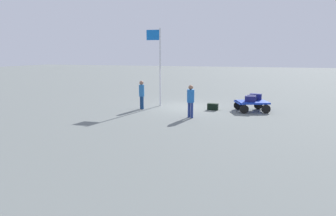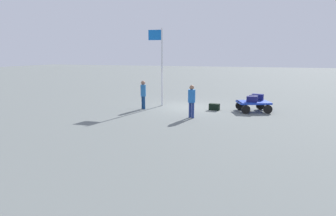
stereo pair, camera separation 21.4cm
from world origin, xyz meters
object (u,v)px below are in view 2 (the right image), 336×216
(worker_lead, at_px, (192,99))
(flagpole, at_px, (160,60))
(suitcase_grey, at_px, (254,98))
(suitcase_maroon, at_px, (258,97))
(suitcase_olive, at_px, (214,107))
(worker_trailing, at_px, (143,93))
(luggage_cart, at_px, (253,104))
(suitcase_navy, at_px, (252,99))

(worker_lead, relative_size, flagpole, 0.35)
(suitcase_grey, bearing_deg, suitcase_maroon, -111.55)
(suitcase_olive, height_order, worker_trailing, worker_trailing)
(luggage_cart, xyz_separation_m, suitcase_olive, (2.17, 0.24, -0.24))
(luggage_cart, distance_m, suitcase_navy, 0.38)
(suitcase_maroon, height_order, suitcase_olive, suitcase_maroon)
(suitcase_navy, bearing_deg, flagpole, -4.53)
(suitcase_maroon, xyz_separation_m, suitcase_navy, (0.28, 0.80, -0.02))
(luggage_cart, height_order, flagpole, flagpole)
(worker_lead, bearing_deg, luggage_cart, -137.44)
(luggage_cart, relative_size, suitcase_grey, 3.96)
(suitcase_navy, height_order, flagpole, flagpole)
(suitcase_maroon, bearing_deg, flagpole, 3.42)
(flagpole, bearing_deg, suitcase_olive, 172.04)
(suitcase_grey, relative_size, suitcase_olive, 0.83)
(suitcase_navy, xyz_separation_m, suitcase_olive, (2.11, 0.05, -0.56))
(suitcase_navy, relative_size, suitcase_olive, 0.93)
(suitcase_grey, bearing_deg, worker_lead, 43.40)
(suitcase_olive, xyz_separation_m, worker_lead, (0.78, 2.47, 0.82))
(luggage_cart, height_order, worker_lead, worker_lead)
(suitcase_maroon, bearing_deg, suitcase_olive, 19.61)
(suitcase_navy, relative_size, worker_trailing, 0.34)
(suitcase_olive, bearing_deg, suitcase_grey, -171.33)
(suitcase_maroon, xyz_separation_m, suitcase_grey, (0.20, 0.52, -0.01))
(worker_lead, distance_m, flagpole, 4.48)
(luggage_cart, xyz_separation_m, flagpole, (5.73, -0.26, 2.47))
(luggage_cart, distance_m, flagpole, 6.24)
(worker_lead, bearing_deg, suitcase_navy, -138.89)
(suitcase_navy, bearing_deg, suitcase_olive, 1.32)
(suitcase_olive, bearing_deg, luggage_cart, -173.67)
(worker_trailing, distance_m, flagpole, 2.48)
(suitcase_grey, bearing_deg, suitcase_navy, 74.60)
(worker_lead, relative_size, worker_trailing, 1.00)
(suitcase_grey, bearing_deg, luggage_cart, 82.96)
(suitcase_maroon, relative_size, worker_trailing, 0.40)
(suitcase_grey, distance_m, flagpole, 6.13)
(luggage_cart, relative_size, suitcase_maroon, 3.06)
(suitcase_olive, relative_size, worker_lead, 0.37)
(luggage_cart, relative_size, suitcase_navy, 3.55)
(suitcase_navy, bearing_deg, worker_trailing, 9.25)
(worker_lead, height_order, flagpole, flagpole)
(suitcase_navy, xyz_separation_m, suitcase_grey, (-0.08, -0.28, 0.01))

